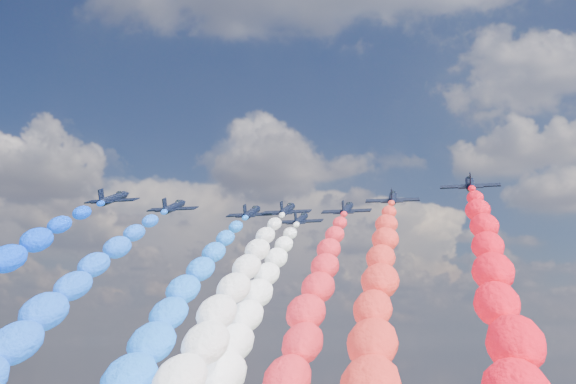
# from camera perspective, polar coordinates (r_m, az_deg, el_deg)

# --- Properties ---
(jet_0) EXTENTS (9.98, 13.14, 6.79)m
(jet_0) POSITION_cam_1_polar(r_m,az_deg,el_deg) (134.72, -13.11, -0.48)
(jet_0) COLOR black
(jet_1) EXTENTS (9.71, 12.95, 6.79)m
(jet_1) POSITION_cam_1_polar(r_m,az_deg,el_deg) (141.04, -8.66, -1.13)
(jet_1) COLOR black
(trail_1) EXTENTS (6.66, 93.50, 54.26)m
(trail_1) POSITION_cam_1_polar(r_m,az_deg,el_deg) (94.78, -19.10, -11.31)
(trail_1) COLOR blue
(jet_2) EXTENTS (9.82, 13.03, 6.79)m
(jet_2) POSITION_cam_1_polar(r_m,az_deg,el_deg) (145.86, -2.79, -1.58)
(jet_2) COLOR black
(trail_2) EXTENTS (6.66, 93.50, 54.26)m
(trail_2) POSITION_cam_1_polar(r_m,az_deg,el_deg) (97.47, -9.81, -11.74)
(trail_2) COLOR blue
(jet_3) EXTENTS (9.73, 12.96, 6.79)m
(jet_3) POSITION_cam_1_polar(r_m,az_deg,el_deg) (142.59, -0.07, -1.37)
(jet_3) COLOR black
(trail_3) EXTENTS (6.66, 93.50, 54.26)m
(trail_3) POSITION_cam_1_polar(r_m,az_deg,el_deg) (93.44, -5.86, -11.87)
(trail_3) COLOR white
(jet_4) EXTENTS (9.98, 13.14, 6.79)m
(jet_4) POSITION_cam_1_polar(r_m,az_deg,el_deg) (153.88, 0.97, -2.10)
(jet_4) COLOR black
(trail_4) EXTENTS (6.66, 93.50, 54.26)m
(trail_4) POSITION_cam_1_polar(r_m,az_deg,el_deg) (104.60, -3.68, -11.83)
(trail_4) COLOR white
(jet_5) EXTENTS (9.81, 13.02, 6.79)m
(jet_5) POSITION_cam_1_polar(r_m,az_deg,el_deg) (142.16, 4.49, -1.30)
(jet_5) COLOR black
(trail_5) EXTENTS (6.66, 93.50, 54.26)m
(trail_5) POSITION_cam_1_polar(r_m,az_deg,el_deg) (92.11, 1.24, -11.93)
(trail_5) COLOR red
(jet_6) EXTENTS (9.45, 12.76, 6.79)m
(jet_6) POSITION_cam_1_polar(r_m,az_deg,el_deg) (132.08, 7.95, -0.46)
(jet_6) COLOR black
(trail_6) EXTENTS (6.66, 93.50, 54.26)m
(trail_6) POSITION_cam_1_polar(r_m,az_deg,el_deg) (81.50, 6.54, -11.95)
(trail_6) COLOR red
(jet_7) EXTENTS (9.72, 12.96, 6.79)m
(jet_7) POSITION_cam_1_polar(r_m,az_deg,el_deg) (122.34, 13.64, 0.62)
(jet_7) COLOR black
(trail_7) EXTENTS (6.66, 93.50, 54.26)m
(trail_7) POSITION_cam_1_polar(r_m,az_deg,el_deg) (71.59, 16.30, -11.68)
(trail_7) COLOR red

